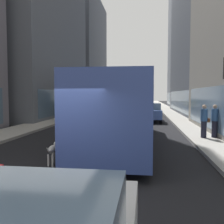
% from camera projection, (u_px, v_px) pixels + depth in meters
% --- Properties ---
extents(ground_plane, '(120.00, 120.00, 0.00)m').
position_uv_depth(ground_plane, '(130.00, 110.00, 40.15)').
color(ground_plane, black).
extents(sidewalk_left, '(2.40, 110.00, 0.15)m').
position_uv_depth(sidewalk_left, '(95.00, 109.00, 40.88)').
color(sidewalk_left, '#ADA89E').
rests_on(sidewalk_left, ground).
extents(sidewalk_right, '(2.40, 110.00, 0.15)m').
position_uv_depth(sidewalk_right, '(167.00, 109.00, 39.41)').
color(sidewalk_right, '#ADA89E').
rests_on(sidewalk_right, ground).
extents(building_left_far, '(11.66, 17.40, 19.95)m').
position_uv_depth(building_left_far, '(69.00, 54.00, 47.14)').
color(building_left_far, slate).
rests_on(building_left_far, ground).
extents(building_right_far, '(9.27, 16.39, 33.14)m').
position_uv_depth(building_right_far, '(197.00, 20.00, 47.95)').
color(building_right_far, slate).
rests_on(building_right_far, ground).
extents(transit_bus, '(2.78, 11.53, 3.05)m').
position_uv_depth(transit_bus, '(123.00, 107.00, 12.15)').
color(transit_bus, '#33478C').
rests_on(transit_bus, ground).
extents(car_silver_sedan, '(1.91, 4.26, 1.62)m').
position_uv_depth(car_silver_sedan, '(138.00, 105.00, 39.15)').
color(car_silver_sedan, '#B7BABF').
rests_on(car_silver_sedan, ground).
extents(car_grey_wagon, '(1.81, 4.49, 1.62)m').
position_uv_depth(car_grey_wagon, '(118.00, 107.00, 32.73)').
color(car_grey_wagon, slate).
rests_on(car_grey_wagon, ground).
extents(car_blue_hatchback, '(1.72, 4.17, 1.62)m').
position_uv_depth(car_blue_hatchback, '(151.00, 112.00, 22.25)').
color(car_blue_hatchback, '#4C6BB7').
rests_on(car_blue_hatchback, ground).
extents(car_yellow_taxi, '(1.82, 4.64, 1.62)m').
position_uv_depth(car_yellow_taxi, '(139.00, 103.00, 47.72)').
color(car_yellow_taxi, yellow).
rests_on(car_yellow_taxi, ground).
extents(box_truck, '(2.30, 7.50, 3.05)m').
position_uv_depth(box_truck, '(91.00, 102.00, 24.00)').
color(box_truck, '#19519E').
rests_on(box_truck, ground).
extents(dalmatian_dog, '(0.22, 0.96, 0.72)m').
position_uv_depth(dalmatian_dog, '(53.00, 149.00, 8.50)').
color(dalmatian_dog, white).
rests_on(dalmatian_dog, ground).
extents(pedestrian_with_handbag, '(0.45, 0.34, 1.69)m').
position_uv_depth(pedestrian_with_handbag, '(204.00, 121.00, 12.89)').
color(pedestrian_with_handbag, '#1E1E2D').
rests_on(pedestrian_with_handbag, sidewalk_right).
extents(pedestrian_in_coat, '(0.34, 0.34, 1.69)m').
position_uv_depth(pedestrian_in_coat, '(215.00, 121.00, 12.99)').
color(pedestrian_in_coat, '#1E1E2D').
rests_on(pedestrian_in_coat, sidewalk_right).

